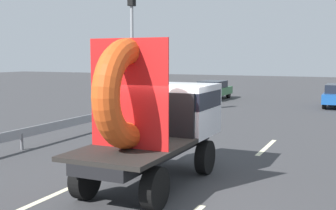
{
  "coord_description": "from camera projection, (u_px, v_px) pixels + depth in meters",
  "views": [
    {
      "loc": [
        4.36,
        -9.06,
        3.11
      ],
      "look_at": [
        -0.27,
        1.07,
        1.85
      ],
      "focal_mm": 46.27,
      "sensor_mm": 36.0,
      "label": 1
    }
  ],
  "objects": [
    {
      "name": "flatbed_truck",
      "position": [
        158.0,
        115.0,
        10.7
      ],
      "size": [
        2.02,
        4.8,
        3.5
      ],
      "color": "black",
      "rests_on": "ground_plane"
    },
    {
      "name": "lane_dash_left_near",
      "position": [
        44.0,
        199.0,
        9.46
      ],
      "size": [
        0.16,
        2.16,
        0.01
      ],
      "primitive_type": "cube",
      "rotation": [
        0.0,
        0.0,
        1.57
      ],
      "color": "beige",
      "rests_on": "ground_plane"
    },
    {
      "name": "lane_dash_left_far",
      "position": [
        184.0,
        137.0,
        16.72
      ],
      "size": [
        0.16,
        2.05,
        0.01
      ],
      "primitive_type": "cube",
      "rotation": [
        0.0,
        0.0,
        1.57
      ],
      "color": "beige",
      "rests_on": "ground_plane"
    },
    {
      "name": "oncoming_car",
      "position": [
        213.0,
        89.0,
        31.37
      ],
      "size": [
        1.76,
        4.1,
        1.34
      ],
      "color": "black",
      "rests_on": "ground_plane"
    },
    {
      "name": "lane_dash_right_far",
      "position": [
        267.0,
        147.0,
        14.84
      ],
      "size": [
        0.16,
        2.81,
        0.01
      ],
      "primitive_type": "cube",
      "rotation": [
        0.0,
        0.0,
        1.57
      ],
      "color": "beige",
      "rests_on": "ground_plane"
    },
    {
      "name": "guardrail",
      "position": [
        62.0,
        125.0,
        16.31
      ],
      "size": [
        0.1,
        16.96,
        0.71
      ],
      "color": "gray",
      "rests_on": "ground_plane"
    },
    {
      "name": "traffic_light",
      "position": [
        132.0,
        35.0,
        22.03
      ],
      "size": [
        0.42,
        0.36,
        6.54
      ],
      "color": "gray",
      "rests_on": "ground_plane"
    },
    {
      "name": "ground_plane",
      "position": [
        160.0,
        187.0,
        10.34
      ],
      "size": [
        120.0,
        120.0,
        0.0
      ],
      "primitive_type": "plane",
      "color": "#38383A"
    }
  ]
}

